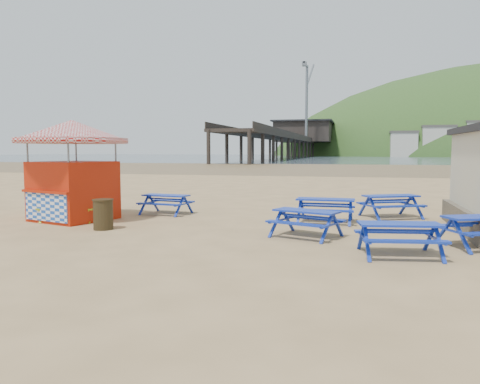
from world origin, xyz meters
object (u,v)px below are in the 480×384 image
(picnic_table_yellow, at_px, (72,209))
(ice_cream_kiosk, at_px, (73,157))
(picnic_table_blue_a, at_px, (166,204))
(picnic_table_blue_b, at_px, (325,210))
(litter_bin, at_px, (103,214))

(picnic_table_yellow, xyz_separation_m, ice_cream_kiosk, (-0.01, 0.12, 1.79))
(picnic_table_blue_a, distance_m, picnic_table_blue_b, 6.09)
(picnic_table_blue_a, bearing_deg, litter_bin, -89.94)
(picnic_table_yellow, xyz_separation_m, litter_bin, (2.04, -1.44, 0.08))
(picnic_table_yellow, relative_size, litter_bin, 2.31)
(ice_cream_kiosk, xyz_separation_m, litter_bin, (2.04, -1.56, -1.71))
(picnic_table_blue_a, relative_size, litter_bin, 2.05)
(picnic_table_yellow, bearing_deg, ice_cream_kiosk, 80.01)
(picnic_table_blue_a, xyz_separation_m, litter_bin, (-0.47, -3.77, 0.11))
(picnic_table_yellow, bearing_deg, picnic_table_blue_a, 30.42)
(ice_cream_kiosk, relative_size, litter_bin, 5.13)
(litter_bin, bearing_deg, picnic_table_blue_a, 82.85)
(picnic_table_yellow, distance_m, ice_cream_kiosk, 1.79)
(picnic_table_blue_b, relative_size, ice_cream_kiosk, 0.41)
(picnic_table_blue_a, xyz_separation_m, picnic_table_blue_b, (6.06, -0.64, 0.03))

